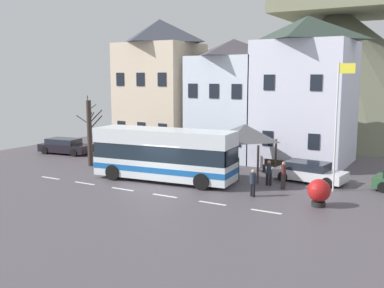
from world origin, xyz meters
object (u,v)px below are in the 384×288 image
(flagpole, at_px, (338,118))
(parked_car_02, at_px, (140,151))
(parked_car_00, at_px, (65,146))
(pedestrian_00, at_px, (237,166))
(pedestrian_03, at_px, (253,181))
(transit_bus, at_px, (164,155))
(pedestrian_01, at_px, (283,175))
(bare_tree_00, at_px, (90,132))
(pedestrian_02, at_px, (269,172))
(townhouse_02, at_px, (306,91))
(townhouse_01, at_px, (233,99))
(parked_car_01, at_px, (309,172))
(public_bench, at_px, (274,165))
(bus_shelter, at_px, (244,133))
(harbour_buoy, at_px, (319,191))
(hilltop_castle, at_px, (337,65))
(townhouse_00, at_px, (160,86))

(flagpole, bearing_deg, parked_car_02, 170.39)
(parked_car_00, bearing_deg, pedestrian_00, -13.52)
(pedestrian_03, xyz_separation_m, flagpole, (3.70, 3.43, 3.42))
(transit_bus, xyz_separation_m, parked_car_00, (-13.10, 4.34, -1.02))
(pedestrian_00, relative_size, pedestrian_01, 1.04)
(flagpole, height_order, bare_tree_00, flagpole)
(parked_car_00, distance_m, pedestrian_02, 19.44)
(transit_bus, xyz_separation_m, flagpole, (10.07, 2.69, 2.61))
(pedestrian_02, bearing_deg, townhouse_02, 91.71)
(townhouse_01, bearing_deg, transit_bus, -89.70)
(parked_car_01, relative_size, public_bench, 3.01)
(flagpole, bearing_deg, bus_shelter, 167.91)
(townhouse_02, height_order, pedestrian_03, townhouse_02)
(harbour_buoy, bearing_deg, bus_shelter, 142.02)
(transit_bus, bearing_deg, parked_car_01, 22.97)
(bare_tree_00, bearing_deg, parked_car_01, 10.88)
(bus_shelter, distance_m, pedestrian_00, 2.59)
(parked_car_02, xyz_separation_m, pedestrian_02, (12.07, -3.20, 0.14))
(transit_bus, bearing_deg, parked_car_02, 131.87)
(townhouse_02, relative_size, hilltop_castle, 0.29)
(townhouse_02, relative_size, pedestrian_01, 6.74)
(parked_car_00, relative_size, parked_car_01, 1.05)
(bare_tree_00, bearing_deg, hilltop_castle, 71.47)
(parked_car_02, bearing_deg, transit_bus, 143.61)
(parked_car_01, bearing_deg, flagpole, -34.10)
(pedestrian_00, distance_m, bare_tree_00, 11.67)
(transit_bus, distance_m, flagpole, 10.74)
(pedestrian_01, height_order, flagpole, flagpole)
(townhouse_00, distance_m, bus_shelter, 12.56)
(parked_car_00, height_order, harbour_buoy, harbour_buoy)
(bus_shelter, height_order, pedestrian_02, bus_shelter)
(pedestrian_01, relative_size, harbour_buoy, 1.15)
(townhouse_02, distance_m, bare_tree_00, 16.53)
(townhouse_00, bearing_deg, flagpole, -23.23)
(townhouse_02, bearing_deg, parked_car_02, -156.75)
(transit_bus, xyz_separation_m, bus_shelter, (3.78, 4.04, 1.25))
(pedestrian_02, bearing_deg, harbour_buoy, -38.53)
(pedestrian_00, xyz_separation_m, pedestrian_03, (2.35, -3.09, -0.12))
(parked_car_02, height_order, pedestrian_01, pedestrian_01)
(parked_car_01, bearing_deg, bus_shelter, -168.15)
(bus_shelter, distance_m, pedestrian_01, 4.68)
(townhouse_00, distance_m, transit_bus, 12.82)
(parked_car_00, bearing_deg, townhouse_00, 35.49)
(public_bench, bearing_deg, townhouse_01, 139.63)
(public_bench, bearing_deg, pedestrian_02, -74.85)
(bus_shelter, bearing_deg, townhouse_01, 120.72)
(townhouse_02, xyz_separation_m, bus_shelter, (-2.20, -6.43, -2.62))
(townhouse_02, height_order, transit_bus, townhouse_02)
(pedestrian_01, xyz_separation_m, harbour_buoy, (2.75, -2.59, -0.07))
(transit_bus, relative_size, pedestrian_01, 5.70)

